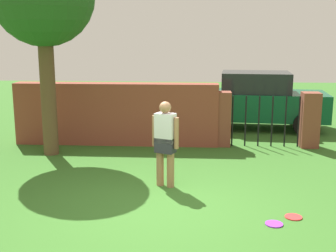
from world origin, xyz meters
TOP-DOWN VIEW (x-y plane):
  - ground_plane at (0.00, 0.00)m, footprint 40.00×40.00m
  - brick_wall at (-1.50, 4.33)m, footprint 5.25×0.50m
  - person at (-0.00, 1.13)m, footprint 0.51×0.34m
  - fence_gate at (2.33, 4.33)m, footprint 2.65×0.44m
  - car at (2.34, 6.56)m, footprint 4.33×2.19m
  - frisbee_purple at (1.76, -0.49)m, footprint 0.27×0.27m
  - frisbee_red at (2.11, -0.21)m, footprint 0.27×0.27m

SIDE VIEW (x-z plane):
  - ground_plane at x=0.00m, z-range 0.00..0.00m
  - frisbee_purple at x=1.76m, z-range 0.00..0.02m
  - frisbee_red at x=2.11m, z-range 0.00..0.02m
  - fence_gate at x=2.33m, z-range 0.00..1.40m
  - brick_wall at x=-1.50m, z-range 0.00..1.60m
  - car at x=2.34m, z-range 0.00..1.72m
  - person at x=0.00m, z-range 0.09..1.71m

